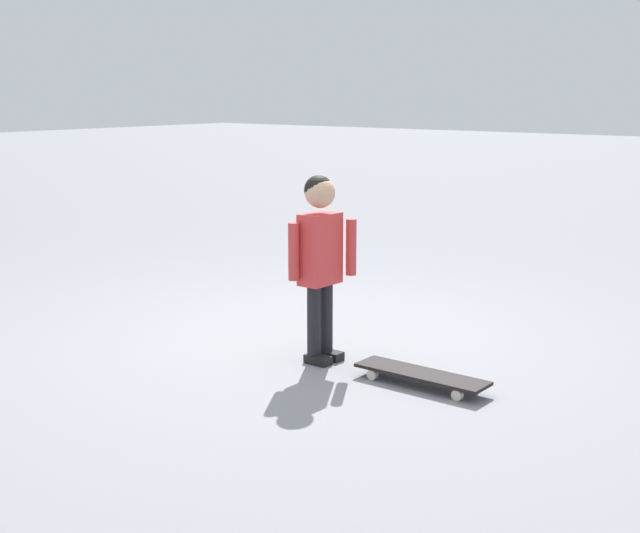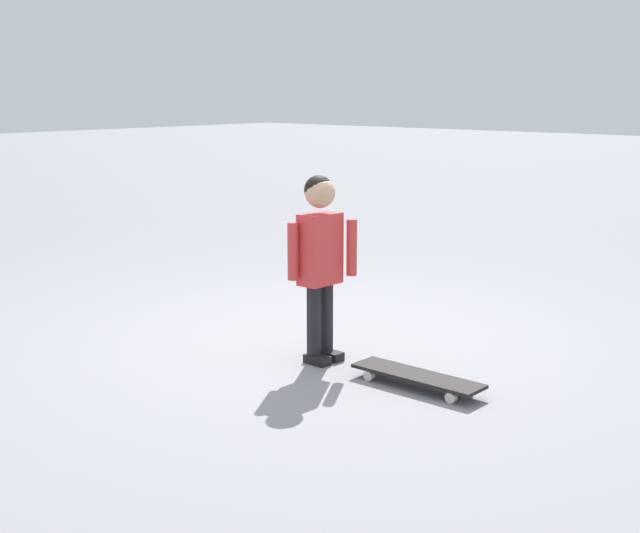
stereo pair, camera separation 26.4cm
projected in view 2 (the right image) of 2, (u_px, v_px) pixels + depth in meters
The scene contains 3 objects.
ground_plane at pixel (308, 343), 5.34m from camera, with size 50.00×50.00×0.00m, color gray.
child_person at pixel (320, 248), 4.86m from camera, with size 0.23×0.37×1.06m.
skateboard at pixel (417, 377), 4.53m from camera, with size 0.73×0.19×0.07m.
Camera 2 is at (3.44, -3.82, 1.53)m, focal length 49.08 mm.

